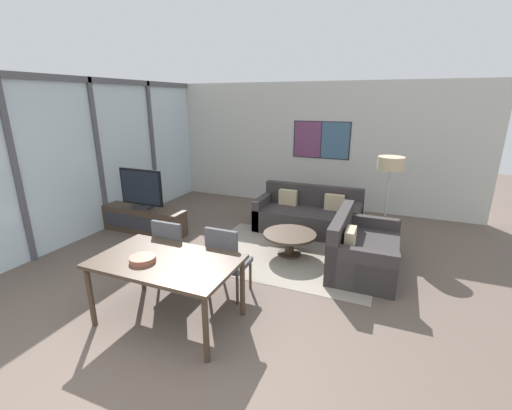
% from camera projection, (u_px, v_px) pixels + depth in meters
% --- Properties ---
extents(ground_plane, '(24.00, 24.00, 0.00)m').
position_uv_depth(ground_plane, '(121.00, 401.00, 2.87)').
color(ground_plane, brown).
extents(wall_back, '(7.46, 0.09, 2.80)m').
position_uv_depth(wall_back, '(309.00, 146.00, 7.85)').
color(wall_back, silver).
rests_on(wall_back, ground_plane).
extents(window_wall_left, '(0.07, 6.12, 2.80)m').
position_uv_depth(window_wall_left, '(97.00, 150.00, 6.30)').
color(window_wall_left, silver).
rests_on(window_wall_left, ground_plane).
extents(area_rug, '(2.72, 2.05, 0.01)m').
position_uv_depth(area_rug, '(289.00, 254.00, 5.57)').
color(area_rug, gray).
rests_on(area_rug, ground_plane).
extents(tv_console, '(1.68, 0.40, 0.48)m').
position_uv_depth(tv_console, '(144.00, 220.00, 6.46)').
color(tv_console, '#423326').
rests_on(tv_console, ground_plane).
extents(television, '(0.91, 0.20, 0.74)m').
position_uv_depth(television, '(141.00, 190.00, 6.28)').
color(television, '#2D2D33').
rests_on(television, tv_console).
extents(sofa_main, '(1.93, 0.91, 0.82)m').
position_uv_depth(sofa_main, '(309.00, 216.00, 6.58)').
color(sofa_main, '#383333').
rests_on(sofa_main, ground_plane).
extents(sofa_side, '(0.91, 1.51, 0.82)m').
position_uv_depth(sofa_side, '(360.00, 251.00, 5.07)').
color(sofa_side, '#383333').
rests_on(sofa_side, ground_plane).
extents(coffee_table, '(0.85, 0.85, 0.37)m').
position_uv_depth(coffee_table, '(290.00, 239.00, 5.49)').
color(coffee_table, '#423326').
rests_on(coffee_table, ground_plane).
extents(dining_table, '(1.57, 0.94, 0.76)m').
position_uv_depth(dining_table, '(166.00, 266.00, 3.73)').
color(dining_table, '#423326').
rests_on(dining_table, ground_plane).
extents(dining_chair_left, '(0.46, 0.46, 0.96)m').
position_uv_depth(dining_chair_left, '(174.00, 250.00, 4.49)').
color(dining_chair_left, '#4C4C51').
rests_on(dining_chair_left, ground_plane).
extents(dining_chair_centre, '(0.46, 0.46, 0.96)m').
position_uv_depth(dining_chair_centre, '(226.00, 259.00, 4.25)').
color(dining_chair_centre, '#4C4C51').
rests_on(dining_chair_centre, ground_plane).
extents(fruit_bowl, '(0.28, 0.28, 0.06)m').
position_uv_depth(fruit_bowl, '(143.00, 259.00, 3.65)').
color(fruit_bowl, '#995642').
rests_on(fruit_bowl, dining_table).
extents(floor_lamp, '(0.44, 0.44, 1.50)m').
position_uv_depth(floor_lamp, '(390.00, 168.00, 5.80)').
color(floor_lamp, '#2D2D33').
rests_on(floor_lamp, ground_plane).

